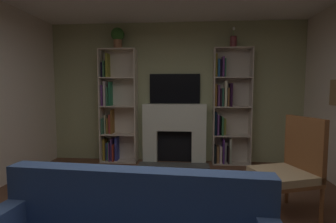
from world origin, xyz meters
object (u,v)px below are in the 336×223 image
object	(u,v)px
potted_plant	(118,37)
armchair	(291,167)
fireplace	(174,131)
bookshelf_right	(227,110)
tv	(175,89)
vase_with_flowers	(233,41)
bookshelf_left	(115,111)

from	to	relation	value
potted_plant	armchair	bearing A→B (deg)	-38.41
fireplace	bookshelf_right	xyz separation A→B (m)	(0.99, 0.02, 0.41)
tv	bookshelf_right	size ratio (longest dim) A/B	0.45
bookshelf_right	vase_with_flowers	world-z (taller)	vase_with_flowers
fireplace	armchair	world-z (taller)	fireplace
fireplace	bookshelf_left	bearing A→B (deg)	179.41
bookshelf_left	vase_with_flowers	bearing A→B (deg)	-0.94
potted_plant	bookshelf_right	bearing A→B (deg)	1.26
tv	bookshelf_left	world-z (taller)	bookshelf_left
potted_plant	tv	bearing A→B (deg)	6.35
bookshelf_right	bookshelf_left	bearing A→B (deg)	-179.77
bookshelf_left	potted_plant	xyz separation A→B (m)	(0.09, -0.04, 1.41)
potted_plant	armchair	world-z (taller)	potted_plant
tv	vase_with_flowers	xyz separation A→B (m)	(1.08, -0.12, 0.87)
fireplace	bookshelf_right	distance (m)	1.07
tv	armchair	bearing A→B (deg)	-55.98
fireplace	potted_plant	world-z (taller)	potted_plant
bookshelf_left	armchair	size ratio (longest dim) A/B	1.96
fireplace	armchair	xyz separation A→B (m)	(1.42, -2.00, -0.06)
tv	vase_with_flowers	distance (m)	1.39
tv	armchair	distance (m)	2.68
potted_plant	vase_with_flowers	bearing A→B (deg)	-0.01
armchair	vase_with_flowers	bearing A→B (deg)	99.68
bookshelf_right	vase_with_flowers	xyz separation A→B (m)	(0.09, -0.05, 1.27)
fireplace	tv	bearing A→B (deg)	90.00
tv	vase_with_flowers	world-z (taller)	vase_with_flowers
fireplace	bookshelf_left	distance (m)	1.23
bookshelf_left	armchair	xyz separation A→B (m)	(2.58, -2.01, -0.45)
potted_plant	vase_with_flowers	distance (m)	2.16
bookshelf_right	armchair	size ratio (longest dim) A/B	1.96
bookshelf_right	potted_plant	xyz separation A→B (m)	(-2.07, -0.05, 1.39)
fireplace	bookshelf_left	world-z (taller)	bookshelf_left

